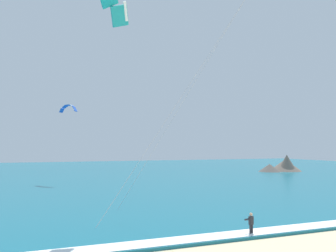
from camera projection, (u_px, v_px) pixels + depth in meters
name	position (u px, v px, depth m)	size (l,w,h in m)	color
sea	(111.00, 173.00, 79.57)	(200.00, 120.00, 0.20)	#146075
surf_foam	(266.00, 231.00, 24.46)	(200.00, 1.70, 0.04)	white
surfboard	(251.00, 236.00, 23.68)	(0.87, 1.47, 0.09)	yellow
kitesurfer	(251.00, 223.00, 23.75)	(0.63, 0.63, 1.69)	#232328
kite_distant	(68.00, 107.00, 58.08)	(2.97, 3.47, 1.39)	blue
headland_right	(283.00, 165.00, 83.21)	(12.29, 8.31, 4.32)	#665B51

